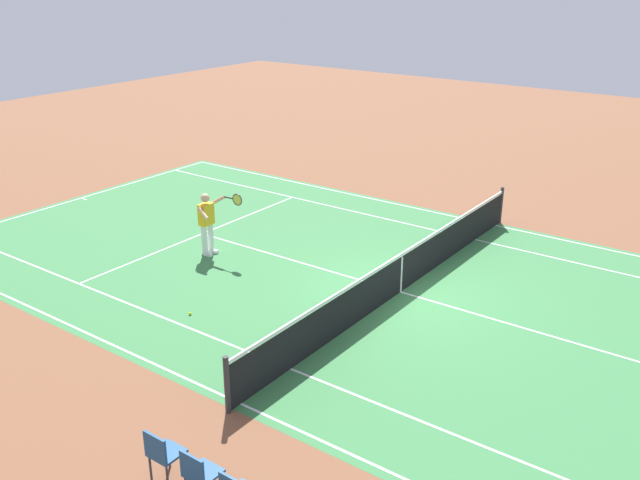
# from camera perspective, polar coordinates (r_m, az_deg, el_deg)

# --- Properties ---
(ground_plane) EXTENTS (60.00, 60.00, 0.00)m
(ground_plane) POSITION_cam_1_polar(r_m,az_deg,el_deg) (16.43, 6.51, -4.20)
(ground_plane) COLOR brown
(court_slab) EXTENTS (24.20, 11.40, 0.00)m
(court_slab) POSITION_cam_1_polar(r_m,az_deg,el_deg) (16.43, 6.51, -4.20)
(court_slab) COLOR #387A42
(court_slab) RESTS_ON ground_plane
(court_line_markings) EXTENTS (23.85, 11.05, 0.01)m
(court_line_markings) POSITION_cam_1_polar(r_m,az_deg,el_deg) (16.43, 6.51, -4.19)
(court_line_markings) COLOR white
(court_line_markings) RESTS_ON ground_plane
(tennis_net) EXTENTS (0.10, 11.70, 1.08)m
(tennis_net) POSITION_cam_1_polar(r_m,az_deg,el_deg) (16.22, 6.58, -2.64)
(tennis_net) COLOR #2D2D33
(tennis_net) RESTS_ON ground_plane
(tennis_player_near) EXTENTS (1.05, 0.78, 1.70)m
(tennis_player_near) POSITION_cam_1_polar(r_m,az_deg,el_deg) (18.31, -9.09, 1.57)
(tennis_player_near) COLOR white
(tennis_player_near) RESTS_ON ground_plane
(tennis_ball) EXTENTS (0.07, 0.07, 0.07)m
(tennis_ball) POSITION_cam_1_polar(r_m,az_deg,el_deg) (15.54, -10.49, -5.89)
(tennis_ball) COLOR #CCE01E
(tennis_ball) RESTS_ON ground_plane
(spectator_chair_2) EXTENTS (0.44, 0.44, 0.88)m
(spectator_chair_2) POSITION_cam_1_polar(r_m,az_deg,el_deg) (10.38, -9.79, -18.09)
(spectator_chair_2) COLOR #38383D
(spectator_chair_2) RESTS_ON ground_plane
(spectator_chair_3) EXTENTS (0.44, 0.44, 0.88)m
(spectator_chair_3) POSITION_cam_1_polar(r_m,az_deg,el_deg) (10.83, -12.67, -16.44)
(spectator_chair_3) COLOR #38383D
(spectator_chair_3) RESTS_ON ground_plane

